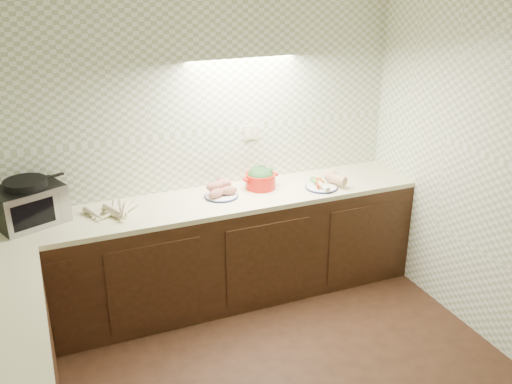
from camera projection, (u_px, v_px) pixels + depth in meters
name	position (u px, v px, depth m)	size (l,w,h in m)	color
room	(283.00, 179.00, 2.86)	(3.60, 3.60, 2.60)	black
counter	(138.00, 329.00, 3.65)	(3.60, 3.60, 0.90)	black
toaster_oven	(29.00, 203.00, 4.02)	(0.55, 0.50, 0.32)	black
parsnip_pile	(108.00, 214.00, 4.14)	(0.46, 0.39, 0.07)	beige
sweet_potato_plate	(220.00, 191.00, 4.50)	(0.27, 0.27, 0.12)	#161C43
onion_bowl	(222.00, 186.00, 4.62)	(0.15, 0.15, 0.11)	black
dutch_oven	(260.00, 178.00, 4.65)	(0.31, 0.27, 0.17)	red
veg_plate	(326.00, 181.00, 4.71)	(0.33, 0.32, 0.12)	#161C43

